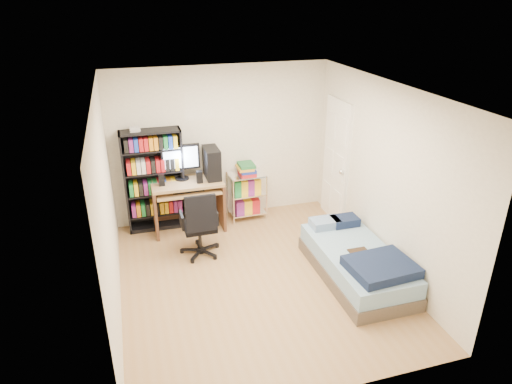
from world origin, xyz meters
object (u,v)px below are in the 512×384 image
object	(u,v)px
media_shelf	(154,179)
office_chair	(200,235)
bed	(357,263)
computer_desk	(193,184)

from	to	relation	value
media_shelf	office_chair	xyz separation A→B (m)	(0.51, -1.04, -0.51)
media_shelf	bed	world-z (taller)	media_shelf
media_shelf	bed	size ratio (longest dim) A/B	0.92
computer_desk	media_shelf	bearing A→B (deg)	167.03
computer_desk	office_chair	distance (m)	1.00
computer_desk	office_chair	bearing A→B (deg)	-94.56
office_chair	bed	bearing A→B (deg)	-32.36
computer_desk	office_chair	xyz separation A→B (m)	(-0.07, -0.90, -0.42)
office_chair	computer_desk	bearing A→B (deg)	84.61
computer_desk	bed	xyz separation A→B (m)	(1.81, -2.06, -0.51)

